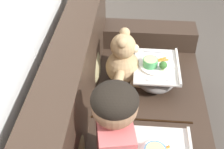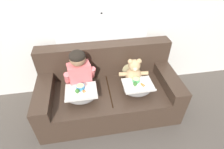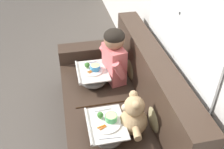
{
  "view_description": "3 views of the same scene",
  "coord_description": "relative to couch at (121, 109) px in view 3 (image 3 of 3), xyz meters",
  "views": [
    {
      "loc": [
        -1.36,
        0.02,
        1.9
      ],
      "look_at": [
        0.14,
        0.14,
        0.67
      ],
      "focal_mm": 50.0,
      "sensor_mm": 36.0,
      "label": 1
    },
    {
      "loc": [
        -0.26,
        -1.83,
        2.17
      ],
      "look_at": [
        0.05,
        -0.02,
        0.69
      ],
      "focal_mm": 28.0,
      "sensor_mm": 36.0,
      "label": 2
    },
    {
      "loc": [
        1.88,
        -0.42,
        2.19
      ],
      "look_at": [
        -0.07,
        -0.0,
        0.73
      ],
      "focal_mm": 42.0,
      "sensor_mm": 36.0,
      "label": 3
    }
  ],
  "objects": [
    {
      "name": "child_figure",
      "position": [
        -0.39,
        0.01,
        0.44
      ],
      "size": [
        0.45,
        0.24,
        0.61
      ],
      "color": "#DB6666",
      "rests_on": "couch"
    },
    {
      "name": "couch",
      "position": [
        0.0,
        0.0,
        0.0
      ],
      "size": [
        1.98,
        0.98,
        0.94
      ],
      "color": "#38281E",
      "rests_on": "ground_plane"
    },
    {
      "name": "throw_pillow_behind_teddy",
      "position": [
        0.39,
        0.23,
        0.26
      ],
      "size": [
        0.34,
        0.16,
        0.35
      ],
      "color": "tan",
      "rests_on": "couch"
    },
    {
      "name": "throw_pillow_behind_child",
      "position": [
        -0.39,
        0.23,
        0.26
      ],
      "size": [
        0.34,
        0.16,
        0.35
      ],
      "color": "#898456",
      "rests_on": "couch"
    },
    {
      "name": "teddy_bear",
      "position": [
        0.38,
        0.01,
        0.27
      ],
      "size": [
        0.43,
        0.3,
        0.4
      ],
      "color": "tan",
      "rests_on": "couch"
    },
    {
      "name": "wall_back_with_window",
      "position": [
        0.0,
        0.53,
        0.97
      ],
      "size": [
        8.0,
        0.08,
        2.6
      ],
      "color": "beige",
      "rests_on": "ground_plane"
    },
    {
      "name": "ground_plane",
      "position": [
        0.0,
        -0.07,
        -0.33
      ],
      "size": [
        14.0,
        14.0,
        0.0
      ],
      "primitive_type": "plane",
      "color": "#4C443D"
    },
    {
      "name": "lap_tray_child",
      "position": [
        -0.39,
        -0.22,
        0.18
      ],
      "size": [
        0.41,
        0.33,
        0.23
      ],
      "color": "slate",
      "rests_on": "child_figure"
    },
    {
      "name": "lap_tray_teddy",
      "position": [
        0.38,
        -0.22,
        0.18
      ],
      "size": [
        0.41,
        0.32,
        0.22
      ],
      "color": "slate",
      "rests_on": "teddy_bear"
    }
  ]
}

